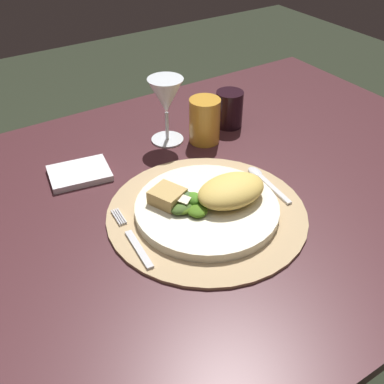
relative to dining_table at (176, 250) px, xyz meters
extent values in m
cube|color=#432024|center=(0.00, 0.00, 0.12)|extent=(1.42, 0.89, 0.02)
cylinder|color=#412027|center=(0.63, 0.37, -0.25)|extent=(0.07, 0.07, 0.71)
cylinder|color=tan|center=(0.03, -0.07, 0.13)|extent=(0.37, 0.37, 0.01)
cylinder|color=#EDE7C9|center=(0.03, -0.07, 0.14)|extent=(0.26, 0.26, 0.02)
ellipsoid|color=#E1BB58|center=(0.07, -0.08, 0.17)|extent=(0.13, 0.09, 0.04)
ellipsoid|color=#427D1E|center=(0.01, -0.05, 0.16)|extent=(0.04, 0.05, 0.02)
ellipsoid|color=#416B16|center=(0.00, -0.08, 0.16)|extent=(0.05, 0.05, 0.01)
ellipsoid|color=#405E22|center=(-0.02, -0.06, 0.16)|extent=(0.04, 0.03, 0.02)
ellipsoid|color=#426134|center=(0.00, -0.04, 0.16)|extent=(0.04, 0.05, 0.02)
ellipsoid|color=#4C701A|center=(-0.02, -0.05, 0.16)|extent=(0.05, 0.06, 0.02)
cube|color=beige|center=(-0.01, -0.04, 0.17)|extent=(0.02, 0.02, 0.01)
cube|color=beige|center=(-0.01, -0.05, 0.17)|extent=(0.03, 0.03, 0.01)
cube|color=tan|center=(-0.03, -0.02, 0.16)|extent=(0.07, 0.07, 0.03)
cube|color=silver|center=(-0.12, -0.09, 0.14)|extent=(0.02, 0.10, 0.00)
cube|color=silver|center=(-0.12, 0.01, 0.14)|extent=(0.01, 0.05, 0.00)
cube|color=silver|center=(-0.12, 0.01, 0.14)|extent=(0.01, 0.05, 0.00)
cube|color=silver|center=(-0.11, 0.01, 0.14)|extent=(0.01, 0.05, 0.00)
cube|color=silver|center=(-0.11, 0.01, 0.14)|extent=(0.01, 0.05, 0.00)
cube|color=silver|center=(0.18, -0.08, 0.14)|extent=(0.02, 0.11, 0.00)
ellipsoid|color=silver|center=(0.18, -0.01, 0.14)|extent=(0.02, 0.04, 0.01)
cube|color=white|center=(-0.12, 0.18, 0.13)|extent=(0.13, 0.11, 0.01)
cylinder|color=silver|center=(0.10, 0.21, 0.13)|extent=(0.07, 0.07, 0.00)
cylinder|color=silver|center=(0.10, 0.21, 0.16)|extent=(0.01, 0.01, 0.07)
cone|color=silver|center=(0.10, 0.21, 0.24)|extent=(0.08, 0.08, 0.08)
cylinder|color=gold|center=(0.17, 0.16, 0.18)|extent=(0.07, 0.07, 0.10)
cylinder|color=black|center=(0.27, 0.19, 0.17)|extent=(0.06, 0.06, 0.09)
camera|label=1|loc=(-0.35, -0.61, 0.67)|focal=43.62mm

